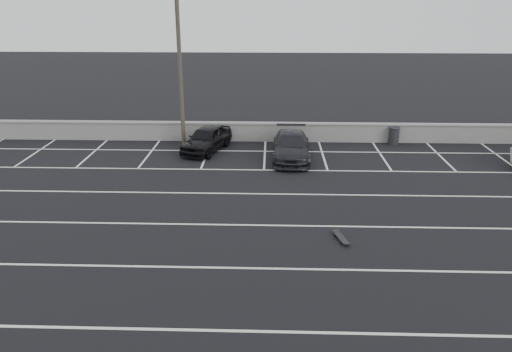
{
  "coord_description": "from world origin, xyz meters",
  "views": [
    {
      "loc": [
        1.34,
        -13.18,
        7.78
      ],
      "look_at": [
        0.74,
        5.42,
        1.0
      ],
      "focal_mm": 35.0,
      "sensor_mm": 36.0,
      "label": 1
    }
  ],
  "objects_px": {
    "trash_bin": "(394,136)",
    "skateboard": "(341,238)",
    "utility_pole": "(180,68)",
    "car_right": "(291,146)",
    "car_left": "(207,139)"
  },
  "relations": [
    {
      "from": "utility_pole",
      "to": "car_right",
      "type": "bearing_deg",
      "value": -22.45
    },
    {
      "from": "skateboard",
      "to": "car_left",
      "type": "bearing_deg",
      "value": 105.09
    },
    {
      "from": "car_right",
      "to": "skateboard",
      "type": "relative_size",
      "value": 4.87
    },
    {
      "from": "car_left",
      "to": "utility_pole",
      "type": "distance_m",
      "value": 3.96
    },
    {
      "from": "trash_bin",
      "to": "skateboard",
      "type": "xyz_separation_m",
      "value": [
        -4.36,
        -11.66,
        -0.39
      ]
    },
    {
      "from": "utility_pole",
      "to": "skateboard",
      "type": "height_order",
      "value": "utility_pole"
    },
    {
      "from": "car_right",
      "to": "skateboard",
      "type": "xyz_separation_m",
      "value": [
        1.39,
        -8.85,
        -0.57
      ]
    },
    {
      "from": "car_left",
      "to": "skateboard",
      "type": "xyz_separation_m",
      "value": [
        5.79,
        -10.06,
        -0.58
      ]
    },
    {
      "from": "trash_bin",
      "to": "skateboard",
      "type": "height_order",
      "value": "trash_bin"
    },
    {
      "from": "car_right",
      "to": "skateboard",
      "type": "height_order",
      "value": "car_right"
    },
    {
      "from": "utility_pole",
      "to": "skateboard",
      "type": "xyz_separation_m",
      "value": [
        7.23,
        -11.26,
        -4.07
      ]
    },
    {
      "from": "car_right",
      "to": "trash_bin",
      "type": "xyz_separation_m",
      "value": [
        5.76,
        2.81,
        -0.17
      ]
    },
    {
      "from": "car_right",
      "to": "skateboard",
      "type": "bearing_deg",
      "value": -79.58
    },
    {
      "from": "car_right",
      "to": "utility_pole",
      "type": "relative_size",
      "value": 0.55
    },
    {
      "from": "car_left",
      "to": "car_right",
      "type": "relative_size",
      "value": 0.86
    }
  ]
}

